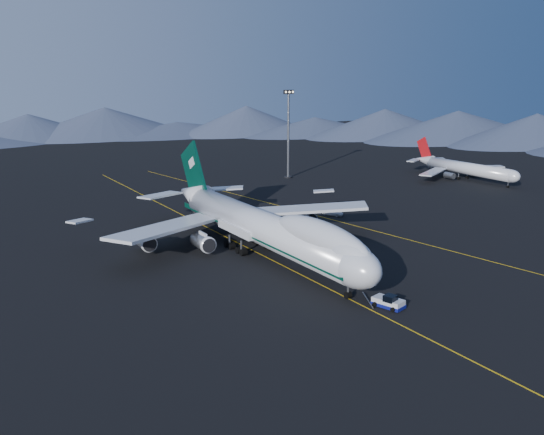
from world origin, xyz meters
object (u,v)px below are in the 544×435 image
pushback_tug (388,303)px  floodlight_mast (288,134)px  boeing_747 (263,227)px  second_jet (464,168)px  service_van (333,213)px

pushback_tug → floodlight_mast: floodlight_mast is taller
boeing_747 → second_jet: (99.85, 39.12, -2.07)m
boeing_747 → service_van: 38.03m
boeing_747 → pushback_tug: bearing=-84.7°
pushback_tug → service_van: pushback_tug is taller
pushback_tug → floodlight_mast: 116.31m
second_jet → service_van: size_ratio=8.40×
service_van → floodlight_mast: size_ratio=0.18×
boeing_747 → pushback_tug: (3.00, -32.55, -5.15)m
pushback_tug → floodlight_mast: (48.87, 104.61, 14.00)m
second_jet → service_van: (-67.98, -19.00, -3.03)m
service_van → floodlight_mast: 57.38m
boeing_747 → second_jet: boeing_747 is taller
boeing_747 → pushback_tug: 33.10m
service_van → pushback_tug: bearing=-149.1°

